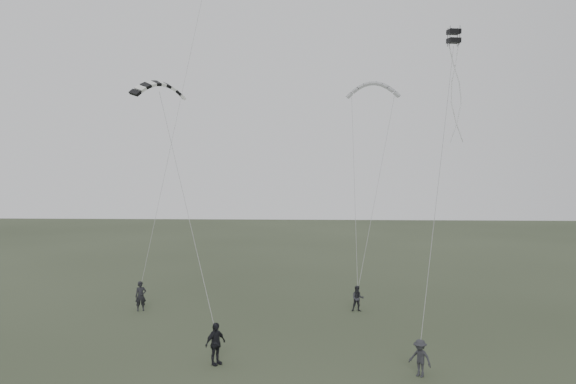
{
  "coord_description": "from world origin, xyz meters",
  "views": [
    {
      "loc": [
        1.83,
        -24.89,
        8.13
      ],
      "look_at": [
        0.38,
        5.55,
        7.03
      ],
      "focal_mm": 35.0,
      "sensor_mm": 36.0,
      "label": 1
    }
  ],
  "objects_px": {
    "flyer_right": "(358,299)",
    "kite_box": "(454,36)",
    "kite_pale_large": "(373,83)",
    "flyer_center": "(215,344)",
    "flyer_far": "(420,358)",
    "flyer_left": "(141,296)",
    "kite_striped": "(159,83)"
  },
  "relations": [
    {
      "from": "flyer_left",
      "to": "kite_box",
      "type": "bearing_deg",
      "value": -33.41
    },
    {
      "from": "flyer_far",
      "to": "flyer_center",
      "type": "bearing_deg",
      "value": -147.95
    },
    {
      "from": "flyer_center",
      "to": "flyer_right",
      "type": "bearing_deg",
      "value": 3.92
    },
    {
      "from": "flyer_left",
      "to": "kite_pale_large",
      "type": "xyz_separation_m",
      "value": [
        14.24,
        7.87,
        13.48
      ]
    },
    {
      "from": "flyer_right",
      "to": "flyer_far",
      "type": "relative_size",
      "value": 1.01
    },
    {
      "from": "flyer_left",
      "to": "kite_pale_large",
      "type": "distance_m",
      "value": 21.13
    },
    {
      "from": "kite_striped",
      "to": "kite_pale_large",
      "type": "bearing_deg",
      "value": 7.41
    },
    {
      "from": "kite_striped",
      "to": "flyer_center",
      "type": "bearing_deg",
      "value": -90.31
    },
    {
      "from": "flyer_center",
      "to": "kite_pale_large",
      "type": "relative_size",
      "value": 0.48
    },
    {
      "from": "kite_box",
      "to": "flyer_center",
      "type": "bearing_deg",
      "value": -164.71
    },
    {
      "from": "flyer_center",
      "to": "kite_striped",
      "type": "distance_m",
      "value": 13.03
    },
    {
      "from": "kite_pale_large",
      "to": "flyer_right",
      "type": "bearing_deg",
      "value": -94.92
    },
    {
      "from": "flyer_right",
      "to": "kite_striped",
      "type": "bearing_deg",
      "value": -157.16
    },
    {
      "from": "flyer_far",
      "to": "kite_box",
      "type": "relative_size",
      "value": 2.17
    },
    {
      "from": "flyer_center",
      "to": "flyer_far",
      "type": "height_order",
      "value": "flyer_center"
    },
    {
      "from": "kite_striped",
      "to": "flyer_left",
      "type": "bearing_deg",
      "value": 80.95
    },
    {
      "from": "flyer_far",
      "to": "kite_striped",
      "type": "bearing_deg",
      "value": -166.34
    },
    {
      "from": "flyer_right",
      "to": "flyer_left",
      "type": "bearing_deg",
      "value": -179.8
    },
    {
      "from": "kite_striped",
      "to": "kite_box",
      "type": "height_order",
      "value": "kite_box"
    },
    {
      "from": "flyer_center",
      "to": "kite_pale_large",
      "type": "xyz_separation_m",
      "value": [
        8.25,
        16.75,
        13.46
      ]
    },
    {
      "from": "flyer_left",
      "to": "flyer_center",
      "type": "xyz_separation_m",
      "value": [
        5.99,
        -8.88,
        0.03
      ]
    },
    {
      "from": "flyer_right",
      "to": "kite_box",
      "type": "height_order",
      "value": "kite_box"
    },
    {
      "from": "flyer_far",
      "to": "kite_striped",
      "type": "distance_m",
      "value": 17.7
    },
    {
      "from": "flyer_right",
      "to": "flyer_center",
      "type": "height_order",
      "value": "flyer_center"
    },
    {
      "from": "flyer_right",
      "to": "kite_box",
      "type": "xyz_separation_m",
      "value": [
        4.45,
        -3.78,
        14.19
      ]
    },
    {
      "from": "flyer_right",
      "to": "kite_box",
      "type": "distance_m",
      "value": 15.34
    },
    {
      "from": "flyer_right",
      "to": "kite_pale_large",
      "type": "height_order",
      "value": "kite_pale_large"
    },
    {
      "from": "flyer_left",
      "to": "flyer_far",
      "type": "bearing_deg",
      "value": -56.99
    },
    {
      "from": "kite_pale_large",
      "to": "kite_striped",
      "type": "distance_m",
      "value": 17.06
    },
    {
      "from": "kite_striped",
      "to": "flyer_far",
      "type": "bearing_deg",
      "value": -63.3
    },
    {
      "from": "flyer_left",
      "to": "flyer_center",
      "type": "relative_size",
      "value": 0.97
    },
    {
      "from": "flyer_left",
      "to": "flyer_right",
      "type": "height_order",
      "value": "flyer_left"
    }
  ]
}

